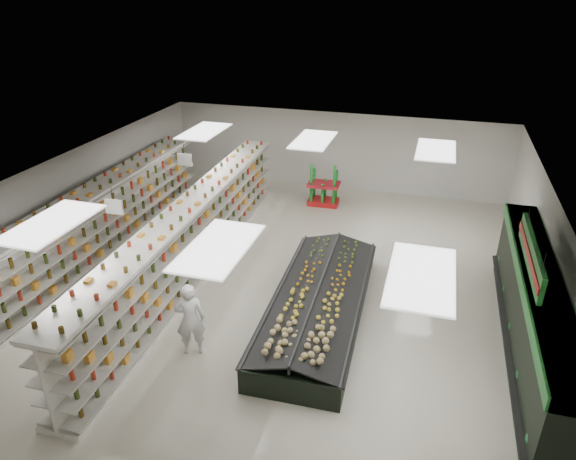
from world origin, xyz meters
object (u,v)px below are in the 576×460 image
(gondola_center, at_px, (192,242))
(shopper_main, at_px, (190,319))
(gondola_left, at_px, (88,231))
(shopper_background, at_px, (229,197))
(soda_endcap, at_px, (324,186))
(produce_island, at_px, (319,302))

(gondola_center, xyz_separation_m, shopper_main, (1.60, -3.41, -0.10))
(gondola_left, height_order, shopper_background, gondola_left)
(gondola_left, relative_size, soda_endcap, 8.24)
(gondola_center, height_order, shopper_main, gondola_center)
(soda_endcap, height_order, shopper_background, soda_endcap)
(shopper_background, bearing_deg, soda_endcap, -35.67)
(gondola_left, xyz_separation_m, soda_endcap, (5.96, 6.51, -0.27))
(shopper_background, bearing_deg, gondola_left, 169.13)
(shopper_main, relative_size, shopper_background, 1.28)
(gondola_center, height_order, soda_endcap, gondola_center)
(gondola_left, relative_size, gondola_center, 1.00)
(gondola_center, bearing_deg, soda_endcap, 65.74)
(gondola_left, height_order, gondola_center, gondola_center)
(shopper_main, bearing_deg, gondola_center, -88.98)
(shopper_background, bearing_deg, shopper_main, -142.83)
(produce_island, height_order, shopper_main, shopper_main)
(soda_endcap, bearing_deg, gondola_left, -132.50)
(gondola_left, distance_m, gondola_center, 3.39)
(gondola_left, xyz_separation_m, gondola_center, (3.38, 0.26, 0.00))
(gondola_center, bearing_deg, shopper_main, -66.65)
(produce_island, bearing_deg, shopper_background, 131.13)
(gondola_center, height_order, shopper_background, gondola_center)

